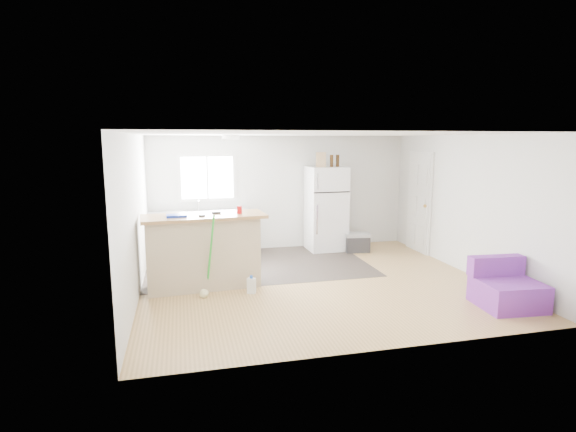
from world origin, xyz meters
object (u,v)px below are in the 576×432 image
object	(u,v)px
kitchen_cabinets	(200,233)
bottle_right	(338,161)
cleaner_jug	(251,285)
bottle_left	(331,161)
refrigerator	(326,209)
red_cup	(239,210)
purple_seat	(506,289)
cardboard_box	(321,160)
cooler	(357,242)
mop	(206,282)
blue_tray	(177,216)
peninsula	(203,251)

from	to	relation	value
kitchen_cabinets	bottle_right	size ratio (longest dim) A/B	8.25
cleaner_jug	bottle_left	bearing A→B (deg)	69.90
bottle_left	refrigerator	bearing A→B (deg)	148.12
kitchen_cabinets	red_cup	bearing A→B (deg)	-80.65
purple_seat	bottle_left	distance (m)	4.28
bottle_left	bottle_right	size ratio (longest dim) A/B	1.00
kitchen_cabinets	cardboard_box	bearing A→B (deg)	-7.80
cooler	mop	size ratio (longest dim) A/B	0.45
cooler	cardboard_box	world-z (taller)	cardboard_box
bottle_left	purple_seat	bearing A→B (deg)	-70.32
refrigerator	bottle_left	xyz separation A→B (m)	(0.09, -0.05, 1.00)
cleaner_jug	blue_tray	bearing A→B (deg)	-179.11
cooler	kitchen_cabinets	bearing A→B (deg)	-179.45
kitchen_cabinets	cooler	size ratio (longest dim) A/B	3.70
cleaner_jug	bottle_left	xyz separation A→B (m)	(2.06, 2.36, 1.76)
peninsula	bottle_left	bearing A→B (deg)	29.66
cooler	cleaner_jug	xyz separation A→B (m)	(-2.55, -2.05, -0.08)
refrigerator	mop	xyz separation A→B (m)	(-2.66, -2.40, -0.65)
purple_seat	refrigerator	bearing A→B (deg)	115.26
peninsula	blue_tray	bearing A→B (deg)	-171.70
peninsula	bottle_left	size ratio (longest dim) A/B	7.76
kitchen_cabinets	peninsula	xyz separation A→B (m)	(-0.04, -2.00, 0.13)
cardboard_box	bottle_left	size ratio (longest dim) A/B	1.20
red_cup	blue_tray	size ratio (longest dim) A/B	0.40
kitchen_cabinets	refrigerator	xyz separation A→B (m)	(2.62, -0.07, 0.42)
cleaner_jug	kitchen_cabinets	bearing A→B (deg)	125.76
kitchen_cabinets	purple_seat	distance (m)	5.58
kitchen_cabinets	refrigerator	distance (m)	2.66
cleaner_jug	mop	world-z (taller)	mop
cardboard_box	bottle_right	world-z (taller)	cardboard_box
blue_tray	bottle_right	xyz separation A→B (m)	(3.27, 1.99, 0.71)
kitchen_cabinets	red_cup	size ratio (longest dim) A/B	17.19
purple_seat	bottle_right	size ratio (longest dim) A/B	3.46
blue_tray	peninsula	bearing A→B (deg)	12.92
blue_tray	bottle_left	size ratio (longest dim) A/B	1.20
cleaner_jug	bottle_left	size ratio (longest dim) A/B	1.12
peninsula	red_cup	distance (m)	0.86
cardboard_box	blue_tray	bearing A→B (deg)	-145.52
kitchen_cabinets	cooler	bearing A→B (deg)	-13.48
blue_tray	cleaner_jug	bearing A→B (deg)	-20.22
peninsula	bottle_right	xyz separation A→B (m)	(2.89, 1.90, 1.30)
cleaner_jug	cardboard_box	world-z (taller)	cardboard_box
red_cup	cardboard_box	size ratio (longest dim) A/B	0.40
peninsula	cardboard_box	xyz separation A→B (m)	(2.54, 1.92, 1.32)
refrigerator	purple_seat	world-z (taller)	refrigerator
bottle_right	cooler	bearing A→B (deg)	-43.53
refrigerator	purple_seat	distance (m)	4.08
mop	blue_tray	xyz separation A→B (m)	(-0.39, 0.38, 0.95)
cooler	cardboard_box	bearing A→B (deg)	162.04
cleaner_jug	blue_tray	distance (m)	1.55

